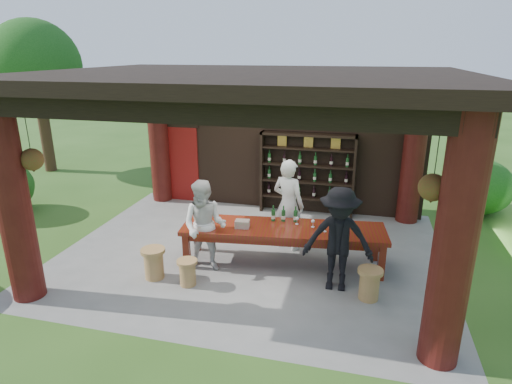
% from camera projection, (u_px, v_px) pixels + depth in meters
% --- Properties ---
extents(ground, '(90.00, 90.00, 0.00)m').
position_uv_depth(ground, '(251.00, 253.00, 8.56)').
color(ground, '#2D5119').
rests_on(ground, ground).
extents(pavilion, '(7.50, 6.00, 3.60)m').
position_uv_depth(pavilion, '(256.00, 144.00, 8.28)').
color(pavilion, slate).
rests_on(pavilion, ground).
extents(wine_shelf, '(2.27, 0.35, 2.00)m').
position_uv_depth(wine_shelf, '(307.00, 174.00, 10.32)').
color(wine_shelf, black).
rests_on(wine_shelf, ground).
extents(tasting_table, '(3.82, 1.39, 0.75)m').
position_uv_depth(tasting_table, '(283.00, 233.00, 7.92)').
color(tasting_table, '#60240D').
rests_on(tasting_table, ground).
extents(stool_near_left, '(0.35, 0.35, 0.47)m').
position_uv_depth(stool_near_left, '(188.00, 272.00, 7.32)').
color(stool_near_left, olive).
rests_on(stool_near_left, ground).
extents(stool_near_right, '(0.40, 0.40, 0.53)m').
position_uv_depth(stool_near_right, '(369.00, 283.00, 6.89)').
color(stool_near_right, olive).
rests_on(stool_near_right, ground).
extents(stool_far_left, '(0.43, 0.43, 0.56)m').
position_uv_depth(stool_far_left, '(154.00, 263.00, 7.53)').
color(stool_far_left, olive).
rests_on(stool_far_left, ground).
extents(host, '(0.79, 0.66, 1.86)m').
position_uv_depth(host, '(288.00, 205.00, 8.49)').
color(host, silver).
rests_on(host, ground).
extents(guest_woman, '(0.84, 0.66, 1.70)m').
position_uv_depth(guest_woman, '(205.00, 226.00, 7.68)').
color(guest_woman, silver).
rests_on(guest_woman, ground).
extents(guest_man, '(1.17, 0.68, 1.79)m').
position_uv_depth(guest_man, '(338.00, 240.00, 7.01)').
color(guest_man, black).
rests_on(guest_man, ground).
extents(table_bottles, '(0.50, 0.14, 0.31)m').
position_uv_depth(table_bottles, '(284.00, 214.00, 8.11)').
color(table_bottles, '#194C1E').
rests_on(table_bottles, tasting_table).
extents(table_glasses, '(0.91, 0.29, 0.15)m').
position_uv_depth(table_glasses, '(319.00, 225.00, 7.80)').
color(table_glasses, silver).
rests_on(table_glasses, tasting_table).
extents(napkin_basket, '(0.28, 0.21, 0.14)m').
position_uv_depth(napkin_basket, '(242.00, 224.00, 7.85)').
color(napkin_basket, '#BF6672').
rests_on(napkin_basket, tasting_table).
extents(shrubs, '(14.77, 8.09, 1.36)m').
position_uv_depth(shrubs, '(316.00, 226.00, 8.39)').
color(shrubs, '#194C14').
rests_on(shrubs, ground).
extents(trees, '(20.72, 9.26, 4.80)m').
position_uv_depth(trees, '(457.00, 76.00, 8.32)').
color(trees, '#3F2819').
rests_on(trees, ground).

